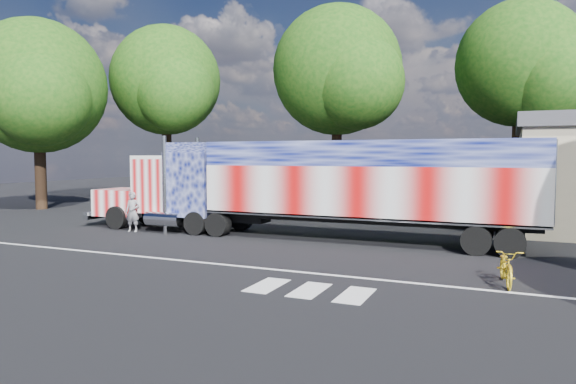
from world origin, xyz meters
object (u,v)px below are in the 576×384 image
at_px(coach_bus, 224,184).
at_px(tree_nw_a, 167,81).
at_px(woman, 133,212).
at_px(tree_n_mid, 339,71).
at_px(semi_truck, 307,185).
at_px(bicycle, 506,266).
at_px(tree_ne_a, 522,64).
at_px(tree_w_a, 39,87).

height_order(coach_bus, tree_nw_a, tree_nw_a).
xyz_separation_m(woman, tree_n_mid, (4.57, 15.88, 8.35)).
height_order(woman, tree_n_mid, tree_n_mid).
bearing_deg(coach_bus, tree_nw_a, 147.35).
bearing_deg(woman, coach_bus, 75.55).
relative_size(semi_truck, tree_n_mid, 1.47).
xyz_separation_m(bicycle, tree_n_mid, (-11.02, 19.56, 8.76)).
xyz_separation_m(semi_truck, coach_bus, (-7.81, 6.52, -0.43)).
bearing_deg(woman, tree_n_mid, 60.12).
relative_size(bicycle, tree_ne_a, 0.14).
bearing_deg(tree_ne_a, bicycle, -91.36).
distance_m(coach_bus, bicycle, 19.43).
distance_m(bicycle, tree_n_mid, 24.10).
xyz_separation_m(coach_bus, tree_nw_a, (-7.71, 4.94, 7.09)).
xyz_separation_m(bicycle, tree_nw_a, (-23.22, 16.57, 8.39)).
height_order(semi_truck, tree_nw_a, tree_nw_a).
xyz_separation_m(coach_bus, tree_ne_a, (16.00, 8.93, 7.28)).
relative_size(bicycle, tree_w_a, 0.16).
distance_m(tree_nw_a, tree_w_a, 8.65).
height_order(bicycle, tree_ne_a, tree_ne_a).
height_order(semi_truck, tree_w_a, tree_w_a).
bearing_deg(tree_n_mid, woman, -106.07).
xyz_separation_m(woman, tree_w_a, (-12.00, 5.51, 6.90)).
relative_size(semi_truck, tree_ne_a, 1.55).
height_order(semi_truck, tree_n_mid, tree_n_mid).
xyz_separation_m(semi_truck, tree_n_mid, (-3.32, 14.45, 7.04)).
distance_m(coach_bus, woman, 8.00).
relative_size(woman, tree_nw_a, 0.14).
relative_size(tree_w_a, tree_n_mid, 0.88).
xyz_separation_m(semi_truck, tree_w_a, (-19.90, 4.08, 5.59)).
relative_size(semi_truck, coach_bus, 1.70).
bearing_deg(semi_truck, tree_w_a, 168.43).
height_order(bicycle, tree_w_a, tree_w_a).
distance_m(semi_truck, woman, 8.13).
distance_m(bicycle, tree_nw_a, 29.73).
bearing_deg(tree_ne_a, semi_truck, -117.93).
bearing_deg(woman, tree_nw_a, 106.76).
bearing_deg(tree_w_a, bicycle, -18.42).
relative_size(coach_bus, tree_n_mid, 0.86).
relative_size(bicycle, tree_nw_a, 0.15).
distance_m(bicycle, tree_ne_a, 22.29).
bearing_deg(woman, tree_w_a, 141.51).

